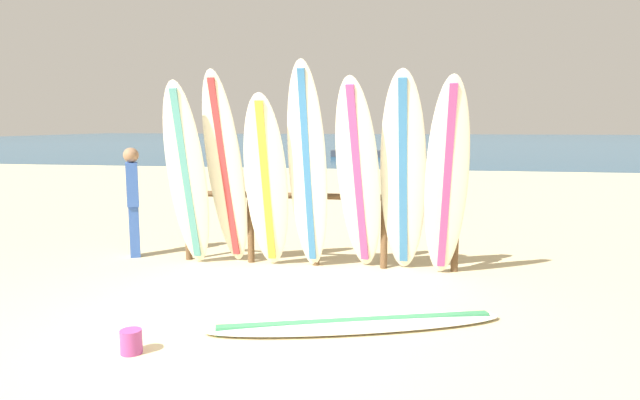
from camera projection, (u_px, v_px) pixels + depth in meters
The scene contains 14 objects.
ground_plane at pixel (218, 334), 4.81m from camera, with size 120.00×120.00×0.00m, color beige.
ocean_water at pixel (402, 141), 61.38m from camera, with size 120.00×80.00×0.01m, color #1E5984.
surfboard_rack at pixel (316, 215), 7.09m from camera, with size 3.65×0.09×1.07m.
surfboard_leaning_far_left at pixel (187, 177), 6.88m from camera, with size 0.51×0.72×2.37m.
surfboard_leaning_left at pixel (225, 171), 6.94m from camera, with size 0.55×0.81×2.50m.
surfboard_leaning_center_left at pixel (266, 184), 6.77m from camera, with size 0.57×0.77×2.22m.
surfboard_leaning_center at pixel (308, 169), 6.67m from camera, with size 0.50×0.73×2.59m.
surfboard_leaning_center_right at pixel (358, 177), 6.63m from camera, with size 0.67×0.97×2.40m.
surfboard_leaning_right at pixel (403, 175), 6.56m from camera, with size 0.60×0.83×2.47m.
surfboard_leaning_far_right at pixel (447, 180), 6.33m from camera, with size 0.55×0.80×2.39m.
surfboard_lying_on_sand at pixel (356, 323), 4.99m from camera, with size 2.78×1.36×0.08m.
beachgoer_standing at pixel (133, 197), 7.54m from camera, with size 0.25×0.29×1.52m.
small_boat_offshore at pixel (358, 152), 30.92m from camera, with size 3.06×1.06×0.71m.
sand_bucket at pixel (131, 342), 4.41m from camera, with size 0.18×0.18×0.20m, color #A53F8C.
Camera 1 is at (1.69, -4.38, 1.84)m, focal length 30.64 mm.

